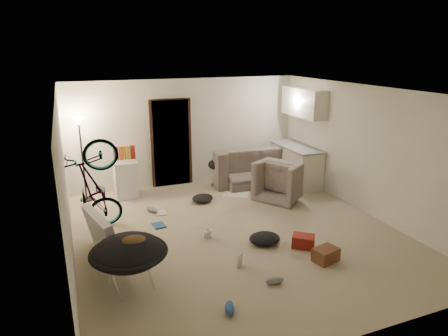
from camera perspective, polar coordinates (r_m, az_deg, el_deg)
name	(u,v)px	position (r m, az deg, el deg)	size (l,w,h in m)	color
floor	(237,233)	(7.26, 1.82, -9.20)	(5.50, 6.00, 0.02)	#B8A78D
ceiling	(238,91)	(6.56, 2.03, 11.00)	(5.50, 6.00, 0.02)	white
wall_back	(187,132)	(9.56, -5.35, 5.13)	(5.50, 0.02, 2.50)	white
wall_front	(354,242)	(4.40, 18.05, -9.99)	(5.50, 0.02, 2.50)	white
wall_left	(64,185)	(6.28, -21.86, -2.29)	(0.02, 6.00, 2.50)	white
wall_right	(367,151)	(8.27, 19.74, 2.37)	(0.02, 6.00, 2.50)	white
doorway	(171,143)	(9.47, -7.57, 3.52)	(0.85, 0.10, 2.04)	black
door_trim	(171,144)	(9.44, -7.53, 3.48)	(0.97, 0.04, 2.10)	black
floor_lamp	(81,141)	(8.83, -19.80, 3.60)	(0.28, 0.28, 1.81)	black
kitchen_counter	(296,165)	(9.83, 10.21, 0.40)	(0.60, 1.50, 0.88)	beige
counter_top	(297,147)	(9.71, 10.35, 3.00)	(0.64, 1.54, 0.04)	gray
kitchen_uppers	(304,102)	(9.59, 11.35, 9.17)	(0.38, 1.40, 0.65)	beige
sofa	(256,168)	(9.83, 4.52, -0.07)	(2.23, 0.87, 0.65)	#313831
armchair	(284,183)	(8.89, 8.58, -2.15)	(0.97, 0.84, 0.63)	#313831
bicycle	(96,206)	(7.54, -17.82, -5.15)	(0.60, 1.73, 0.91)	black
book_asset	(238,269)	(6.15, 1.98, -14.16)	(0.16, 0.21, 0.02)	maroon
mini_fridge	(126,179)	(9.03, -13.85, -1.54)	(0.48, 0.48, 0.81)	white
snack_box_0	(116,154)	(8.84, -15.20, 1.99)	(0.10, 0.07, 0.30)	maroon
snack_box_1	(122,153)	(8.86, -14.43, 2.07)	(0.10, 0.07, 0.30)	#CC6019
snack_box_2	(127,153)	(8.87, -13.67, 2.15)	(0.10, 0.07, 0.30)	gold
snack_box_3	(133,152)	(8.89, -12.90, 2.23)	(0.10, 0.07, 0.30)	maroon
saucer_chair	(129,259)	(5.67, -13.38, -12.48)	(1.05, 1.05, 0.75)	silver
hoodie	(132,245)	(5.55, -12.96, -10.67)	(0.48, 0.40, 0.22)	#51371B
sofa_drape	(219,164)	(9.40, -0.65, 0.55)	(0.56, 0.46, 0.28)	black
tv_box	(102,234)	(6.62, -17.02, -9.07)	(0.13, 1.11, 0.73)	silver
drink_case_a	(326,255)	(6.50, 14.33, -11.92)	(0.38, 0.27, 0.21)	brown
drink_case_b	(303,241)	(6.84, 11.26, -10.22)	(0.35, 0.26, 0.20)	maroon
juicer	(208,233)	(7.02, -2.36, -9.33)	(0.14, 0.14, 0.20)	beige
newspaper	(236,194)	(9.06, 1.74, -3.68)	(0.43, 0.56, 0.01)	silver
book_blue	(159,225)	(7.58, -9.29, -8.07)	(0.21, 0.28, 0.03)	#285092
book_white	(161,213)	(8.11, -8.93, -6.35)	(0.19, 0.25, 0.02)	silver
shoe_0	(216,184)	(9.53, -1.09, -2.32)	(0.27, 0.11, 0.10)	#285092
shoe_1	(152,210)	(8.18, -10.22, -5.88)	(0.30, 0.12, 0.11)	slate
shoe_2	(230,308)	(5.29, 0.80, -19.37)	(0.28, 0.12, 0.10)	#285092
shoe_3	(275,280)	(5.84, 7.23, -15.65)	(0.27, 0.11, 0.10)	slate
clothes_lump_a	(265,238)	(6.87, 5.82, -9.99)	(0.53, 0.46, 0.17)	black
clothes_lump_b	(203,198)	(8.60, -3.09, -4.34)	(0.48, 0.42, 0.15)	black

